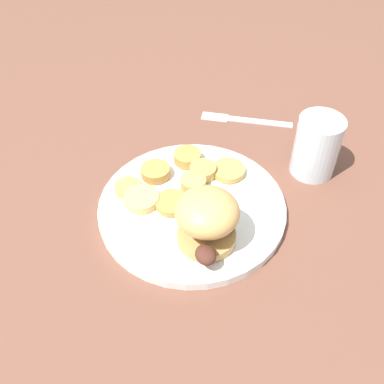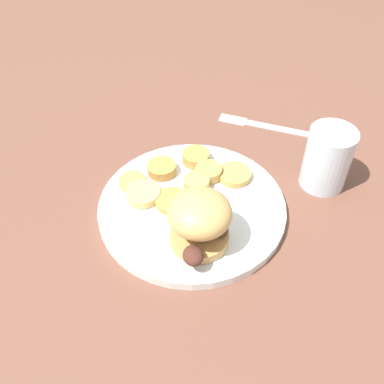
{
  "view_description": "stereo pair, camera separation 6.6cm",
  "coord_description": "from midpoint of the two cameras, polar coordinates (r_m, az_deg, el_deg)",
  "views": [
    {
      "loc": [
        0.46,
        0.02,
        0.51
      ],
      "look_at": [
        0.0,
        0.0,
        0.04
      ],
      "focal_mm": 42.0,
      "sensor_mm": 36.0,
      "label": 1
    },
    {
      "loc": [
        0.46,
        0.09,
        0.51
      ],
      "look_at": [
        0.0,
        0.0,
        0.04
      ],
      "focal_mm": 42.0,
      "sensor_mm": 36.0,
      "label": 2
    }
  ],
  "objects": [
    {
      "name": "potato_round_6",
      "position": [
        0.69,
        -9.13,
        -0.83
      ],
      "size": [
        0.05,
        0.05,
        0.01
      ],
      "primitive_type": "cylinder",
      "color": "#DBB766",
      "rests_on": "dinner_plate"
    },
    {
      "name": "potato_round_4",
      "position": [
        0.75,
        -3.14,
        4.33
      ],
      "size": [
        0.05,
        0.05,
        0.02
      ],
      "primitive_type": "cylinder",
      "color": "#BC8942",
      "rests_on": "dinner_plate"
    },
    {
      "name": "fork",
      "position": [
        0.87,
        4.56,
        9.03
      ],
      "size": [
        0.04,
        0.17,
        0.0
      ],
      "color": "silver",
      "rests_on": "ground_plane"
    },
    {
      "name": "potato_round_7",
      "position": [
        0.73,
        2.06,
        2.62
      ],
      "size": [
        0.05,
        0.05,
        0.01
      ],
      "primitive_type": "cylinder",
      "color": "tan",
      "rests_on": "dinner_plate"
    },
    {
      "name": "potato_round_3",
      "position": [
        0.73,
        -7.27,
        2.46
      ],
      "size": [
        0.05,
        0.05,
        0.02
      ],
      "primitive_type": "cylinder",
      "color": "#BC8942",
      "rests_on": "dinner_plate"
    },
    {
      "name": "drinking_glass",
      "position": [
        0.74,
        13.11,
        5.55
      ],
      "size": [
        0.07,
        0.07,
        0.1
      ],
      "color": "silver",
      "rests_on": "ground_plane"
    },
    {
      "name": "ground_plane",
      "position": [
        0.69,
        -2.74,
        -2.52
      ],
      "size": [
        4.0,
        4.0,
        0.0
      ],
      "primitive_type": "plane",
      "color": "brown"
    },
    {
      "name": "potato_round_1",
      "position": [
        0.7,
        -2.48,
        1.09
      ],
      "size": [
        0.04,
        0.04,
        0.02
      ],
      "primitive_type": "cylinder",
      "color": "tan",
      "rests_on": "dinner_plate"
    },
    {
      "name": "dinner_plate",
      "position": [
        0.69,
        -2.76,
        -2.02
      ],
      "size": [
        0.29,
        0.29,
        0.02
      ],
      "color": "white",
      "rests_on": "ground_plane"
    },
    {
      "name": "potato_round_0",
      "position": [
        0.71,
        -10.76,
        0.38
      ],
      "size": [
        0.04,
        0.04,
        0.01
      ],
      "primitive_type": "cylinder",
      "color": "tan",
      "rests_on": "dinner_plate"
    },
    {
      "name": "potato_round_2",
      "position": [
        0.72,
        -1.24,
        2.61
      ],
      "size": [
        0.04,
        0.04,
        0.02
      ],
      "primitive_type": "cylinder",
      "color": "tan",
      "rests_on": "dinner_plate"
    },
    {
      "name": "sandwich",
      "position": [
        0.6,
        -1.35,
        -3.46
      ],
      "size": [
        0.12,
        0.1,
        0.08
      ],
      "color": "tan",
      "rests_on": "dinner_plate"
    },
    {
      "name": "potato_round_5",
      "position": [
        0.68,
        -5.38,
        -1.53
      ],
      "size": [
        0.05,
        0.05,
        0.01
      ],
      "primitive_type": "cylinder",
      "color": "#BC8942",
      "rests_on": "dinner_plate"
    }
  ]
}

